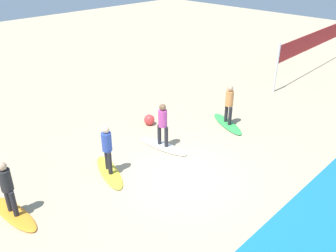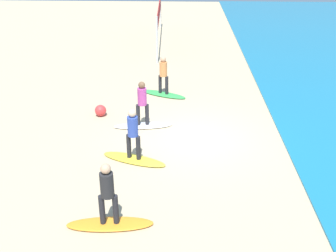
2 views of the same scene
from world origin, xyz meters
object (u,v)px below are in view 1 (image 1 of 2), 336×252
(surfer_green, at_px, (229,102))
(beach_ball, at_px, (149,120))
(surfer_yellow, at_px, (107,146))
(surfboard_white, at_px, (163,146))
(surfboard_green, at_px, (227,124))
(surfboard_orange, at_px, (14,214))
(volleyball_net, at_px, (316,41))
(surfboard_yellow, at_px, (109,172))
(surfer_orange, at_px, (7,185))
(surfer_white, at_px, (163,122))

(surfer_green, distance_m, beach_ball, 3.33)
(surfer_yellow, bearing_deg, surfboard_white, 179.11)
(surfboard_green, relative_size, surfboard_orange, 1.00)
(surfer_yellow, height_order, beach_ball, surfer_yellow)
(surfboard_orange, bearing_deg, surfboard_white, 82.81)
(surfboard_green, distance_m, volleyball_net, 9.37)
(surfboard_orange, bearing_deg, surfboard_yellow, 81.43)
(surfboard_white, bearing_deg, volleyball_net, 83.38)
(surfer_orange, height_order, volleyball_net, volleyball_net)
(surfboard_white, height_order, surfer_white, surfer_white)
(surfboard_green, distance_m, surfboard_orange, 8.68)
(surfboard_yellow, distance_m, surfer_orange, 3.24)
(surfboard_green, xyz_separation_m, surfer_orange, (8.64, -0.84, 0.99))
(surfboard_yellow, relative_size, beach_ball, 4.79)
(surfboard_green, bearing_deg, surfboard_yellow, -71.66)
(surfer_green, bearing_deg, surfboard_orange, -5.53)
(surfer_yellow, relative_size, beach_ball, 3.74)
(volleyball_net, bearing_deg, surfboard_orange, -0.26)
(surfer_yellow, relative_size, volleyball_net, 0.18)
(surfer_white, height_order, surfboard_orange, surfer_white)
(surfer_yellow, height_order, volleyball_net, volleyball_net)
(surfboard_green, height_order, surfer_orange, surfer_orange)
(surfboard_green, distance_m, surfer_yellow, 5.69)
(surfer_orange, bearing_deg, surfboard_yellow, 175.95)
(surfboard_green, relative_size, surfboard_white, 1.00)
(surfer_green, bearing_deg, beach_ball, -45.39)
(surfer_orange, bearing_deg, surfboard_orange, 0.00)
(surfboard_white, relative_size, surfer_white, 1.28)
(surfer_yellow, bearing_deg, surfboard_yellow, -45.00)
(surfer_white, bearing_deg, surfboard_yellow, -0.89)
(surfer_green, bearing_deg, surfboard_green, 0.00)
(surfer_white, distance_m, beach_ball, 2.10)
(surfer_green, height_order, surfer_white, same)
(surfboard_green, height_order, volleyball_net, volleyball_net)
(surfer_yellow, bearing_deg, surfer_white, 179.11)
(surfer_green, bearing_deg, surfboard_white, -10.43)
(surfboard_yellow, height_order, surfer_yellow, surfer_yellow)
(surfboard_green, distance_m, beach_ball, 3.24)
(surfboard_orange, height_order, beach_ball, beach_ball)
(surfboard_green, height_order, surfboard_yellow, same)
(surfboard_green, xyz_separation_m, surfboard_orange, (8.64, -0.84, 0.00))
(surfer_green, distance_m, surfboard_white, 3.36)
(surfboard_green, relative_size, beach_ball, 4.79)
(surfboard_green, relative_size, surfer_orange, 1.28)
(surfer_green, height_order, surfboard_white, surfer_green)
(surfboard_green, height_order, surfboard_white, same)
(surfboard_white, height_order, volleyball_net, volleyball_net)
(surfer_green, relative_size, surfboard_white, 0.78)
(volleyball_net, relative_size, beach_ball, 20.73)
(surfboard_orange, bearing_deg, surfboard_green, 79.94)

